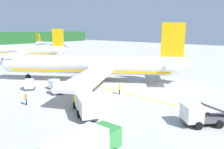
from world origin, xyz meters
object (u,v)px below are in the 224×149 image
Objects in this scene: service_truck_baggage at (86,102)px; service_truck_pushback at (199,115)px; cargo_container_far at (57,89)px; crew_loader_left at (26,98)px; airliner_far_taxiway at (52,45)px; service_truck_catering at (85,149)px; cargo_container_mid at (29,84)px; airliner_mid_apron at (21,50)px; airliner_foreground at (92,65)px; cargo_container_near at (54,84)px; crew_loader_right at (119,88)px.

service_truck_baggage reaches higher than service_truck_pushback.
crew_loader_left is at bearing -169.89° from cargo_container_far.
crew_loader_left is (-9.36, 20.88, -0.15)m from service_truck_pushback.
airliner_far_taxiway reaches higher than service_truck_catering.
service_truck_catering is at bearing -103.42° from crew_loader_left.
cargo_container_far is (1.67, -5.90, -0.02)m from cargo_container_mid.
airliner_mid_apron is 6.22× the size of service_truck_pushback.
service_truck_pushback is (-13.74, -68.20, -1.91)m from airliner_mid_apron.
crew_loader_left is (-16.00, -2.88, -2.35)m from airliner_foreground.
cargo_container_mid is 1.02× the size of cargo_container_far.
cargo_container_mid reaches higher than cargo_container_far.
airliner_mid_apron is at bearing 64.95° from cargo_container_mid.
airliner_mid_apron is 46.02m from cargo_container_near.
cargo_container_far is at bearing -169.74° from airliner_foreground.
airliner_mid_apron reaches higher than cargo_container_mid.
service_truck_catering is 3.99× the size of crew_loader_right.
cargo_container_far is at bearing -74.20° from cargo_container_mid.
airliner_mid_apron reaches higher than service_truck_baggage.
service_truck_pushback is at bearing -65.87° from crew_loader_left.
airliner_mid_apron is 15.78× the size of cargo_container_near.
airliner_mid_apron is 59.47m from service_truck_baggage.
service_truck_catering is 19.11m from crew_loader_right.
service_truck_catering is at bearing -119.15° from cargo_container_far.
airliner_foreground is 15.78× the size of cargo_container_far.
airliner_far_taxiway is 84.21m from cargo_container_near.
airliner_mid_apron reaches higher than cargo_container_near.
cargo_container_far is at bearing -117.28° from cargo_container_near.
cargo_container_near is 8.52m from crew_loader_left.
cargo_container_near is at bearing -123.60° from airliner_far_taxiway.
airliner_far_taxiway is at bearing 56.40° from cargo_container_near.
airliner_mid_apron is at bearing 63.98° from crew_loader_left.
airliner_mid_apron is 41.02m from airliner_far_taxiway.
airliner_mid_apron is at bearing 80.92° from airliner_foreground.
service_truck_baggage is at bearing -68.86° from crew_loader_left.
cargo_container_near is (-1.88, 24.98, -0.33)m from service_truck_pushback.
airliner_far_taxiway reaches higher than cargo_container_mid.
service_truck_catering is (-19.97, -19.54, -1.76)m from airliner_foreground.
crew_loader_left is at bearing 150.62° from crew_loader_right.
crew_loader_right is (5.07, -11.16, 0.15)m from cargo_container_near.
service_truck_pushback reaches higher than cargo_container_near.
crew_loader_right is (12.54, -7.06, -0.03)m from crew_loader_left.
service_truck_catering is (-58.04, -90.88, -0.78)m from airliner_far_taxiway.
airliner_foreground is at bearing 44.37° from service_truck_catering.
crew_loader_right is at bearing 77.02° from service_truck_pushback.
cargo_container_far is at bearing -123.35° from airliner_far_taxiway.
airliner_mid_apron is at bearing 70.13° from cargo_container_near.
service_truck_baggage is (-50.67, -82.99, -0.92)m from airliner_far_taxiway.
service_truck_baggage reaches higher than cargo_container_near.
airliner_foreground is 17.27m from service_truck_baggage.
airliner_foreground is 16.42m from crew_loader_left.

